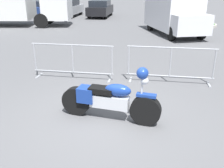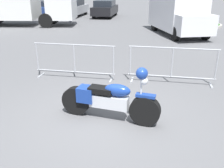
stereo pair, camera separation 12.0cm
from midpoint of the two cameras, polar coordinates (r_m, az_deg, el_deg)
The scene contains 11 objects.
ground_plane at distance 5.44m, azimuth -2.25°, elevation -7.97°, with size 120.00×120.00×0.00m, color #5B5B5E.
motorcycle at distance 5.23m, azimuth -1.21°, elevation -3.46°, with size 2.16×0.55×1.23m.
crowd_barrier_near at distance 7.68m, azimuth -9.43°, elevation 5.22°, with size 2.52×0.53×1.07m.
crowd_barrier_far at distance 7.41m, azimuth 12.72°, elevation 4.38°, with size 2.52×0.53×1.07m.
box_truck at distance 19.61m, azimuth -22.89°, elevation 16.90°, with size 7.91×3.14×2.98m.
delivery_van at distance 15.46m, azimuth 13.65°, elevation 15.63°, with size 3.42×5.36×2.31m.
parked_car_blue at distance 25.61m, azimuth -17.01°, elevation 16.22°, with size 1.75×4.12×1.39m.
parked_car_silver at distance 24.63m, azimuth -10.11°, elevation 16.75°, with size 1.90×4.46×1.50m.
parked_car_black at distance 23.76m, azimuth -2.83°, elevation 16.84°, with size 1.86×4.37×1.47m.
pedestrian at distance 20.91m, azimuth -10.86°, elevation 16.35°, with size 0.48×0.48×1.69m.
planter_island at distance 19.50m, azimuth 17.74°, elevation 13.52°, with size 3.59×3.59×1.00m.
Camera 1 is at (0.74, -4.67, 2.68)m, focal length 40.00 mm.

